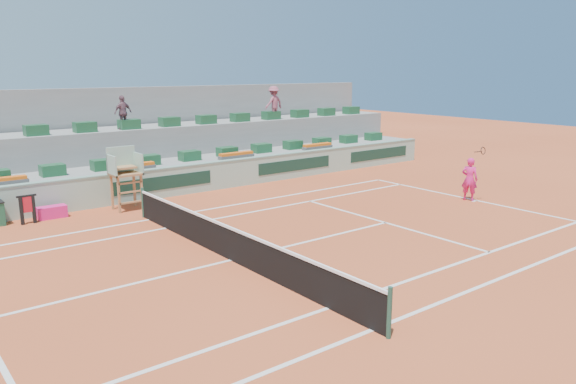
# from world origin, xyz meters

# --- Properties ---
(ground) EXTENTS (90.00, 90.00, 0.00)m
(ground) POSITION_xyz_m (0.00, 0.00, 0.00)
(ground) COLOR #A84220
(ground) RESTS_ON ground
(seating_tier_lower) EXTENTS (36.00, 4.00, 1.20)m
(seating_tier_lower) POSITION_xyz_m (0.00, 10.70, 0.60)
(seating_tier_lower) COLOR gray
(seating_tier_lower) RESTS_ON ground
(seating_tier_upper) EXTENTS (36.00, 2.40, 2.60)m
(seating_tier_upper) POSITION_xyz_m (0.00, 12.30, 1.30)
(seating_tier_upper) COLOR gray
(seating_tier_upper) RESTS_ON ground
(stadium_back_wall) EXTENTS (36.00, 0.40, 4.40)m
(stadium_back_wall) POSITION_xyz_m (0.00, 13.90, 2.20)
(stadium_back_wall) COLOR gray
(stadium_back_wall) RESTS_ON ground
(player_bag) EXTENTS (0.99, 0.44, 0.44)m
(player_bag) POSITION_xyz_m (-2.66, 7.87, 0.22)
(player_bag) COLOR #E71E7A
(player_bag) RESTS_ON ground
(spectator_mid) EXTENTS (0.96, 0.60, 1.53)m
(spectator_mid) POSITION_xyz_m (1.72, 11.64, 3.36)
(spectator_mid) COLOR #744D59
(spectator_mid) RESTS_ON seating_tier_upper
(spectator_right) EXTENTS (1.23, 0.82, 1.77)m
(spectator_right) POSITION_xyz_m (10.10, 11.58, 3.49)
(spectator_right) COLOR #974B5D
(spectator_right) RESTS_ON seating_tier_upper
(court_lines) EXTENTS (23.89, 11.09, 0.01)m
(court_lines) POSITION_xyz_m (0.00, 0.00, 0.01)
(court_lines) COLOR silver
(court_lines) RESTS_ON ground
(tennis_net) EXTENTS (0.10, 11.97, 1.10)m
(tennis_net) POSITION_xyz_m (0.00, 0.00, 0.53)
(tennis_net) COLOR black
(tennis_net) RESTS_ON ground
(advertising_hoarding) EXTENTS (36.00, 0.34, 1.26)m
(advertising_hoarding) POSITION_xyz_m (0.02, 8.50, 0.63)
(advertising_hoarding) COLOR #93B9A4
(advertising_hoarding) RESTS_ON ground
(umpire_chair) EXTENTS (1.10, 0.90, 2.40)m
(umpire_chair) POSITION_xyz_m (0.00, 7.50, 1.54)
(umpire_chair) COLOR #9C683B
(umpire_chair) RESTS_ON ground
(seat_row_lower) EXTENTS (32.90, 0.60, 0.44)m
(seat_row_lower) POSITION_xyz_m (0.00, 9.80, 1.42)
(seat_row_lower) COLOR #194D2B
(seat_row_lower) RESTS_ON seating_tier_lower
(seat_row_upper) EXTENTS (32.90, 0.60, 0.44)m
(seat_row_upper) POSITION_xyz_m (0.00, 11.70, 2.82)
(seat_row_upper) COLOR #194D2B
(seat_row_upper) RESTS_ON seating_tier_upper
(flower_planters) EXTENTS (26.80, 0.36, 0.28)m
(flower_planters) POSITION_xyz_m (-1.50, 9.00, 1.33)
(flower_planters) COLOR #525252
(flower_planters) RESTS_ON seating_tier_lower
(towel_rack) EXTENTS (0.65, 0.11, 1.03)m
(towel_rack) POSITION_xyz_m (-3.53, 7.57, 0.60)
(towel_rack) COLOR black
(towel_rack) RESTS_ON ground
(tennis_player) EXTENTS (0.63, 0.94, 2.28)m
(tennis_player) POSITION_xyz_m (11.65, 0.25, 0.89)
(tennis_player) COLOR #E71E7A
(tennis_player) RESTS_ON ground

